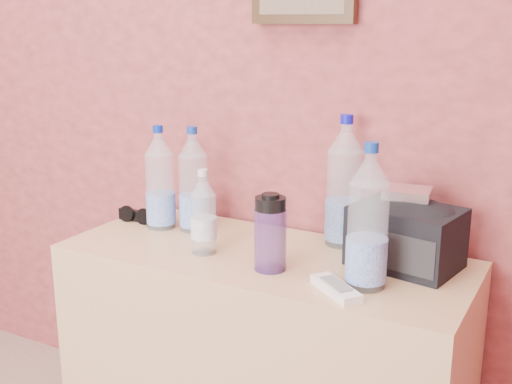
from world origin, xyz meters
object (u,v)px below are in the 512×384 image
pet_large_a (160,183)px  foil_packet (407,193)px  pet_large_b (193,185)px  pet_small (204,217)px  sunglasses (138,216)px  ac_remote (336,289)px  pet_large_d (368,225)px  dresser (263,368)px  pet_large_c (344,188)px  nalgene_bottle (270,233)px  toiletry_bag (406,233)px

pet_large_a → foil_packet: (0.72, 0.06, 0.05)m
pet_large_b → pet_small: bearing=-48.5°
sunglasses → ac_remote: (0.74, -0.21, -0.01)m
pet_large_d → pet_small: bearing=179.1°
dresser → pet_large_b: pet_large_b is taller
sunglasses → pet_large_c: bearing=8.6°
dresser → pet_large_c: size_ratio=3.03×
pet_large_b → dresser: bearing=-16.3°
dresser → pet_large_a: 0.61m
pet_large_d → ac_remote: 0.16m
dresser → pet_large_a: pet_large_a is taller
nalgene_bottle → foil_packet: (0.28, 0.20, 0.09)m
pet_large_b → pet_small: pet_large_b is taller
pet_small → pet_large_c: bearing=39.0°
ac_remote → pet_large_b: bearing=-165.3°
dresser → ac_remote: bearing=-28.9°
pet_large_c → ac_remote: pet_large_c is taller
pet_large_a → pet_large_b: bearing=14.6°
dresser → toiletry_bag: toiletry_bag is taller
pet_large_a → pet_small: size_ratio=1.35×
nalgene_bottle → toiletry_bag: size_ratio=0.76×
dresser → pet_small: (-0.14, -0.07, 0.44)m
dresser → sunglasses: size_ratio=7.97×
pet_small → foil_packet: size_ratio=2.00×
pet_large_b → toiletry_bag: pet_large_b is taller
pet_large_c → pet_large_a: bearing=-167.4°
pet_large_b → foil_packet: pet_large_b is taller
pet_large_d → nalgene_bottle: size_ratio=1.75×
pet_large_b → ac_remote: 0.60m
dresser → pet_small: bearing=-154.4°
pet_large_d → toiletry_bag: 0.19m
pet_large_a → sunglasses: size_ratio=2.24×
pet_large_c → sunglasses: bearing=-170.0°
pet_large_d → sunglasses: size_ratio=2.49×
dresser → foil_packet: bearing=18.0°
pet_large_b → pet_large_c: (0.43, 0.09, 0.02)m
nalgene_bottle → dresser: bearing=126.3°
pet_large_a → pet_large_c: size_ratio=0.85×
pet_large_b → sunglasses: bearing=-174.9°
pet_large_d → toiletry_bag: (0.04, 0.17, -0.06)m
pet_large_b → toiletry_bag: size_ratio=1.21×
ac_remote → toiletry_bag: (0.09, 0.24, 0.08)m
pet_large_a → nalgene_bottle: pet_large_a is taller
dresser → pet_large_a: (-0.38, 0.05, 0.48)m
pet_large_c → pet_large_d: pet_large_c is taller
nalgene_bottle → ac_remote: nalgene_bottle is taller
pet_large_c → nalgene_bottle: 0.29m
pet_large_d → foil_packet: (0.04, 0.19, 0.03)m
pet_small → pet_large_a: bearing=152.2°
dresser → ac_remote: size_ratio=7.13×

